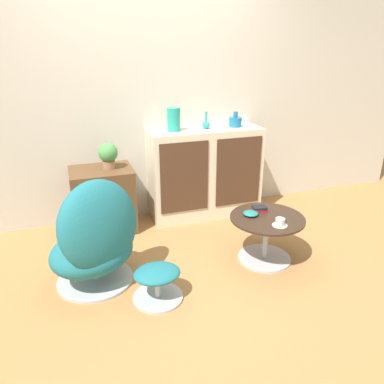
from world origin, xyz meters
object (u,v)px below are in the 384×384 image
Objects in this scene: vase_leftmost at (174,119)px; book_stack at (259,209)px; tv_console at (103,200)px; coffee_table at (266,234)px; teacup at (280,223)px; egg_chair at (96,240)px; vase_inner_right at (235,121)px; potted_plant at (108,155)px; bowl at (251,213)px; ottoman at (157,279)px; sideboard at (205,173)px; vase_inner_left at (206,124)px.

vase_leftmost is 1.82× the size of book_stack.
tv_console reaches higher than coffee_table.
book_stack is at bearing 94.24° from teacup.
coffee_table is (1.40, -0.09, -0.14)m from egg_chair.
vase_inner_right is 1.36m from potted_plant.
coffee_table is 1.44m from vase_leftmost.
potted_plant is 1.52m from book_stack.
tv_console is at bearing -178.94° from vase_inner_right.
book_stack is 0.12m from bowl.
tv_console is 1.31m from ottoman.
vase_inner_right is at bearing 73.79° from bowl.
vase_inner_right is 1.30× the size of teacup.
coffee_table is at bearing -33.61° from bowl.
egg_chair is 1.42× the size of coffee_table.
tv_console is at bearing -178.81° from sideboard.
ottoman is 1.10m from book_stack.
book_stack is at bearing 24.87° from bowl.
vase_leftmost is 1.49m from teacup.
sideboard reaches higher than teacup.
coffee_table is at bearing 12.91° from ottoman.
potted_plant is at bearing 138.11° from coffee_table.
tv_console is 4.01× the size of vase_inner_right.
bowl is (-0.13, 0.25, -0.01)m from teacup.
egg_chair is 1.95m from vase_inner_right.
vase_inner_right is 1.12m from book_stack.
ottoman is 2.92× the size of bowl.
vase_leftmost is 0.73m from potted_plant.
sideboard is 1.25m from teacup.
vase_inner_left reaches higher than sideboard.
vase_inner_right is at bearing 31.86° from egg_chair.
egg_chair is 1.44m from teacup.
egg_chair is at bearing -132.74° from vase_leftmost.
vase_leftmost is at bearing 111.03° from bowl.
vase_leftmost is 0.93× the size of potted_plant.
potted_plant is 1.47m from bowl.
potted_plant is at bearing 0.39° from tv_console.
book_stack is (-0.02, 0.30, -0.00)m from teacup.
tv_console is 1.63m from coffee_table.
bowl is (0.90, 0.31, 0.26)m from ottoman.
sideboard is 0.52m from vase_inner_left.
coffee_table is 4.93× the size of book_stack.
vase_inner_right is (0.17, 1.07, 0.76)m from coffee_table.
vase_inner_right is (0.33, 0.00, 0.53)m from sideboard.
ottoman is at bearing -160.26° from book_stack.
bowl is (1.05, -0.97, -0.35)m from potted_plant.
bowl is at bearing -87.78° from vase_inner_left.
vase_inner_left is at bearing 98.94° from book_stack.
book_stack is at bearing -100.75° from vase_inner_right.
potted_plant reaches higher than teacup.
coffee_table is (1.02, 0.23, 0.08)m from ottoman.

